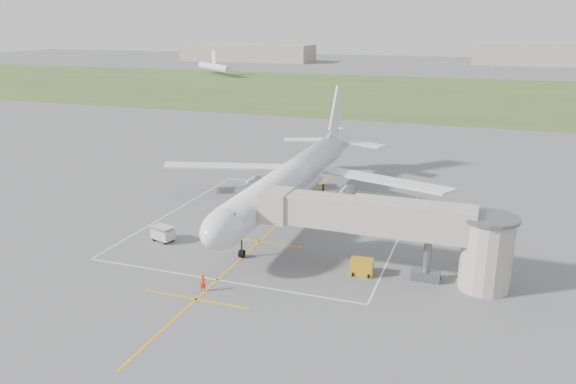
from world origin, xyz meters
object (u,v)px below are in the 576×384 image
(baggage_cart, at_px, (163,234))
(ramp_worker_nose, at_px, (203,283))
(jet_bridge, at_px, (404,228))
(ramp_worker_wing, at_px, (244,201))
(airliner, at_px, (292,177))
(gpu_unit, at_px, (362,267))

(baggage_cart, xyz_separation_m, ramp_worker_nose, (9.68, -9.12, -0.07))
(jet_bridge, relative_size, baggage_cart, 8.58)
(baggage_cart, height_order, ramp_worker_wing, ramp_worker_wing)
(ramp_worker_wing, bearing_deg, baggage_cart, 138.54)
(airliner, xyz_separation_m, baggage_cart, (-9.81, -14.11, -3.53))
(airliner, height_order, ramp_worker_nose, airliner)
(airliner, xyz_separation_m, ramp_worker_wing, (-6.21, -0.91, -3.47))
(airliner, bearing_deg, ramp_worker_wing, -171.62)
(airliner, distance_m, baggage_cart, 17.54)
(airliner, xyz_separation_m, jet_bridge, (15.72, -14.25, 0.35))
(ramp_worker_nose, bearing_deg, baggage_cart, 118.79)
(gpu_unit, relative_size, ramp_worker_nose, 1.38)
(ramp_worker_wing, bearing_deg, airliner, -107.84)
(airliner, height_order, jet_bridge, airliner)
(jet_bridge, height_order, ramp_worker_nose, jet_bridge)
(airliner, bearing_deg, baggage_cart, -124.80)
(airliner, distance_m, ramp_worker_nose, 23.50)
(baggage_cart, distance_m, ramp_worker_nose, 13.29)
(baggage_cart, bearing_deg, airliner, 71.26)
(baggage_cart, distance_m, ramp_worker_wing, 13.68)
(gpu_unit, bearing_deg, baggage_cart, 171.84)
(airliner, relative_size, jet_bridge, 2.00)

